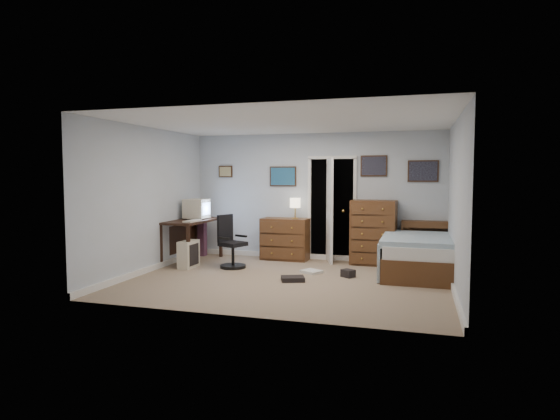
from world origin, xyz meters
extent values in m
cube|color=gray|center=(0.00, 0.00, -0.01)|extent=(5.00, 4.00, 0.02)
cube|color=black|center=(-2.20, 1.03, 0.80)|extent=(0.70, 1.44, 0.04)
cube|color=black|center=(-2.50, 0.38, 0.39)|extent=(0.06, 0.06, 0.77)
cube|color=black|center=(-1.94, 0.36, 0.39)|extent=(0.06, 0.06, 0.77)
cube|color=black|center=(-2.46, 1.71, 0.39)|extent=(0.06, 0.06, 0.77)
cube|color=black|center=(-1.90, 1.69, 0.39)|extent=(0.06, 0.06, 0.77)
cube|color=black|center=(-2.51, 1.04, 0.44)|extent=(0.07, 1.31, 0.55)
cube|color=beige|center=(-2.18, 1.18, 1.03)|extent=(0.43, 0.41, 0.37)
cube|color=#8CB2F2|center=(-1.97, 1.18, 1.03)|extent=(0.02, 0.31, 0.24)
cube|color=beige|center=(-2.18, 1.18, 0.83)|extent=(0.28, 0.28, 0.02)
cube|color=beige|center=(-2.02, 0.68, 0.83)|extent=(0.18, 0.44, 0.03)
cube|color=beige|center=(-2.00, 0.48, 0.25)|extent=(0.23, 0.46, 0.49)
cube|color=black|center=(-1.89, 0.48, 0.25)|extent=(0.02, 0.33, 0.38)
cylinder|color=black|center=(-1.22, 0.69, 0.03)|extent=(0.61, 0.61, 0.05)
cylinder|color=black|center=(-1.22, 0.69, 0.22)|extent=(0.07, 0.07, 0.36)
cube|color=black|center=(-1.22, 0.69, 0.44)|extent=(0.51, 0.51, 0.07)
cube|color=black|center=(-1.40, 0.76, 0.71)|extent=(0.19, 0.35, 0.49)
cube|color=black|center=(-1.30, 0.49, 0.56)|extent=(0.26, 0.14, 0.04)
cube|color=black|center=(-1.14, 0.89, 0.56)|extent=(0.26, 0.14, 0.04)
cube|color=maroon|center=(-2.32, 1.71, 0.37)|extent=(0.15, 0.15, 0.74)
cube|color=#55341B|center=(-0.54, 1.77, 0.41)|extent=(0.94, 0.50, 0.82)
cylinder|color=gold|center=(-0.34, 1.77, 0.83)|extent=(0.13, 0.13, 0.02)
cylinder|color=gold|center=(-0.34, 1.77, 0.96)|extent=(0.03, 0.03, 0.25)
cylinder|color=beige|center=(-0.34, 1.77, 1.13)|extent=(0.21, 0.21, 0.19)
cube|color=black|center=(0.35, 2.30, 1.00)|extent=(0.90, 0.60, 2.00)
cube|color=white|center=(-0.10, 1.97, 1.00)|extent=(0.06, 0.05, 2.00)
cube|color=white|center=(0.80, 1.97, 1.00)|extent=(0.06, 0.05, 2.00)
cube|color=white|center=(0.35, 1.97, 2.02)|extent=(0.96, 0.05, 0.06)
cube|color=white|center=(0.31, 1.86, 1.00)|extent=(0.31, 0.77, 2.00)
sphere|color=gold|center=(0.62, 1.71, 1.00)|extent=(0.06, 0.06, 0.06)
cube|color=#55341B|center=(1.18, 1.75, 0.60)|extent=(0.85, 0.53, 1.21)
cube|color=#55341B|center=(2.15, 1.88, 0.42)|extent=(0.93, 0.24, 0.84)
cube|color=black|center=(2.15, 1.81, 0.58)|extent=(0.85, 0.10, 0.28)
cube|color=maroon|center=(2.15, 1.81, 0.54)|extent=(0.74, 0.12, 0.20)
cube|color=#55341B|center=(2.00, 1.20, 0.19)|extent=(1.12, 2.22, 0.39)
cube|color=white|center=(2.00, 1.20, 0.49)|extent=(1.08, 2.17, 0.20)
cube|color=teal|center=(2.00, 1.09, 0.61)|extent=(1.18, 1.89, 0.11)
cube|color=teal|center=(1.41, 1.09, 0.31)|extent=(0.06, 1.88, 0.60)
cube|color=#7197B5|center=(2.01, 2.02, 0.65)|extent=(0.61, 0.42, 0.14)
cube|color=#331E11|center=(-1.90, 1.98, 1.75)|extent=(0.30, 0.03, 0.24)
cube|color=#88664A|center=(-1.90, 1.96, 1.75)|extent=(0.25, 0.01, 0.19)
cube|color=#331E11|center=(-0.65, 1.98, 1.65)|extent=(0.55, 0.03, 0.40)
cube|color=#0B1751|center=(-0.65, 1.96, 1.65)|extent=(0.50, 0.01, 0.35)
cube|color=#331E11|center=(1.15, 1.98, 1.85)|extent=(0.50, 0.03, 0.40)
cube|color=black|center=(1.15, 1.96, 1.85)|extent=(0.45, 0.01, 0.35)
cube|color=#331E11|center=(2.05, 1.98, 1.75)|extent=(0.55, 0.03, 0.40)
cube|color=black|center=(2.05, 1.96, 1.75)|extent=(0.50, 0.01, 0.35)
cube|color=black|center=(0.89, 0.51, 0.06)|extent=(0.26, 0.25, 0.13)
cube|color=silver|center=(0.24, 0.67, 0.02)|extent=(0.41, 0.39, 0.05)
cube|color=black|center=(0.09, -0.03, 0.04)|extent=(0.43, 0.38, 0.07)
camera|label=1|loc=(1.97, -7.08, 1.67)|focal=30.00mm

